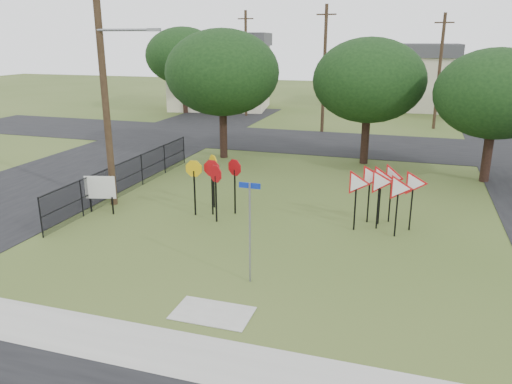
% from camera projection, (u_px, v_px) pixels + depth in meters
% --- Properties ---
extents(ground, '(140.00, 140.00, 0.00)m').
position_uv_depth(ground, '(243.00, 273.00, 14.87)').
color(ground, '#3B4F1D').
extents(sidewalk, '(30.00, 1.60, 0.02)m').
position_uv_depth(sidewalk, '(182.00, 354.00, 11.04)').
color(sidewalk, '#9D9C95').
rests_on(sidewalk, ground).
extents(street_left, '(8.00, 50.00, 0.02)m').
position_uv_depth(street_left, '(96.00, 165.00, 27.43)').
color(street_left, black).
rests_on(street_left, ground).
extents(street_far, '(60.00, 8.00, 0.02)m').
position_uv_depth(street_far, '(341.00, 144.00, 33.09)').
color(street_far, black).
rests_on(street_far, ground).
extents(curb_pad, '(2.00, 1.20, 0.02)m').
position_uv_depth(curb_pad, '(212.00, 313.00, 12.68)').
color(curb_pad, '#9D9C95').
rests_on(curb_pad, ground).
extents(street_name_sign, '(0.61, 0.06, 2.96)m').
position_uv_depth(street_name_sign, '(250.00, 226.00, 13.87)').
color(street_name_sign, gray).
rests_on(street_name_sign, ground).
extents(stop_sign_cluster, '(2.11, 1.96, 2.24)m').
position_uv_depth(stop_sign_cluster, '(214.00, 174.00, 19.35)').
color(stop_sign_cluster, black).
rests_on(stop_sign_cluster, ground).
extents(yield_sign_cluster, '(2.93, 1.77, 2.29)m').
position_uv_depth(yield_sign_cluster, '(384.00, 184.00, 17.98)').
color(yield_sign_cluster, black).
rests_on(yield_sign_cluster, ground).
extents(info_board, '(1.19, 0.35, 1.53)m').
position_uv_depth(info_board, '(100.00, 189.00, 19.70)').
color(info_board, black).
rests_on(info_board, ground).
extents(utility_pole_main, '(3.55, 0.33, 10.00)m').
position_uv_depth(utility_pole_main, '(105.00, 78.00, 19.51)').
color(utility_pole_main, '#3D2C1C').
rests_on(utility_pole_main, ground).
extents(far_pole_a, '(1.40, 0.24, 9.00)m').
position_uv_depth(far_pole_a, '(324.00, 69.00, 35.96)').
color(far_pole_a, '#3D2C1C').
rests_on(far_pole_a, ground).
extents(far_pole_b, '(1.40, 0.24, 8.50)m').
position_uv_depth(far_pole_b, '(439.00, 71.00, 37.37)').
color(far_pole_b, '#3D2C1C').
rests_on(far_pole_b, ground).
extents(far_pole_c, '(1.40, 0.24, 9.00)m').
position_uv_depth(far_pole_c, '(246.00, 63.00, 43.72)').
color(far_pole_c, '#3D2C1C').
rests_on(far_pole_c, ground).
extents(fence_run, '(0.05, 11.55, 1.50)m').
position_uv_depth(fence_run, '(129.00, 175.00, 22.52)').
color(fence_run, black).
rests_on(fence_run, ground).
extents(house_left, '(10.58, 8.88, 7.20)m').
position_uv_depth(house_left, '(220.00, 71.00, 48.80)').
color(house_left, beige).
rests_on(house_left, ground).
extents(house_mid, '(8.40, 8.40, 6.20)m').
position_uv_depth(house_mid, '(412.00, 76.00, 49.24)').
color(house_mid, beige).
rests_on(house_mid, ground).
extents(tree_near_left, '(6.40, 6.40, 7.27)m').
position_uv_depth(tree_near_left, '(222.00, 73.00, 27.92)').
color(tree_near_left, black).
rests_on(tree_near_left, ground).
extents(tree_near_mid, '(6.00, 6.00, 6.80)m').
position_uv_depth(tree_near_mid, '(369.00, 81.00, 26.62)').
color(tree_near_mid, black).
rests_on(tree_near_mid, ground).
extents(tree_near_right, '(5.60, 5.60, 6.33)m').
position_uv_depth(tree_near_right, '(496.00, 94.00, 23.17)').
color(tree_near_right, black).
rests_on(tree_near_right, ground).
extents(tree_far_left, '(6.80, 6.80, 7.73)m').
position_uv_depth(tree_far_left, '(183.00, 56.00, 45.28)').
color(tree_far_left, black).
rests_on(tree_far_left, ground).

